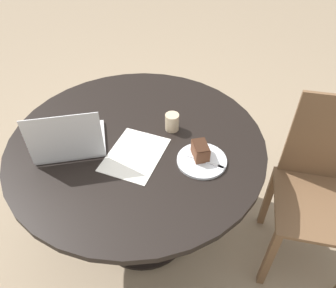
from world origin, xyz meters
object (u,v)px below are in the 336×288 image
coffee_glass (172,122)px  plate (202,160)px  chair (320,190)px  laptop (70,140)px

coffee_glass → plate: bearing=-126.8°
chair → plate: (-0.25, 0.54, 0.23)m
chair → laptop: bearing=8.9°
chair → laptop: (-0.40, 1.11, 0.27)m
chair → coffee_glass: chair is taller
chair → plate: size_ratio=4.43×
chair → coffee_glass: (-0.10, 0.74, 0.27)m
coffee_glass → chair: bearing=-82.4°
chair → coffee_glass: bearing=-3.2°
chair → laptop: size_ratio=2.47×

